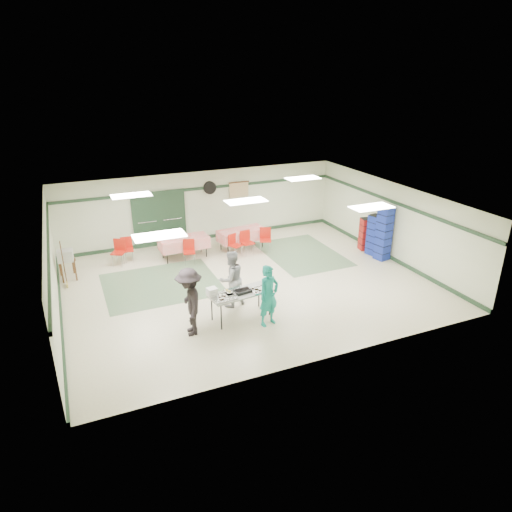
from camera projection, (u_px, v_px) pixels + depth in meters
name	position (u px, v px, depth m)	size (l,w,h in m)	color
floor	(247.00, 283.00, 14.43)	(11.00, 11.00, 0.00)	beige
ceiling	(246.00, 200.00, 13.41)	(11.00, 11.00, 0.00)	white
wall_back	(203.00, 206.00, 17.75)	(11.00, 11.00, 0.00)	beige
wall_front	(323.00, 309.00, 10.10)	(11.00, 11.00, 0.00)	beige
wall_left	(52.00, 273.00, 11.91)	(9.00, 9.00, 0.00)	beige
wall_right	(392.00, 221.00, 15.94)	(9.00, 9.00, 0.00)	beige
trim_back	(202.00, 188.00, 17.46)	(11.00, 0.06, 0.10)	#1F3A25
baseboard_back	(204.00, 237.00, 18.21)	(11.00, 0.06, 0.12)	#1F3A25
trim_left	(48.00, 247.00, 11.65)	(9.00, 0.06, 0.10)	#1F3A25
baseboard_left	(61.00, 316.00, 12.41)	(9.00, 0.06, 0.12)	#1F3A25
trim_right	(393.00, 202.00, 15.66)	(9.00, 0.06, 0.10)	#1F3A25
baseboard_right	(387.00, 255.00, 16.42)	(9.00, 0.06, 0.12)	#1F3A25
green_patch_a	(161.00, 284.00, 14.37)	(3.50, 3.00, 0.01)	#5F7A59
green_patch_b	(302.00, 254.00, 16.74)	(2.50, 3.50, 0.01)	#5F7A59
double_door_left	(147.00, 220.00, 17.00)	(0.90, 0.06, 2.10)	gray
double_door_right	(172.00, 217.00, 17.35)	(0.90, 0.06, 2.10)	gray
door_frame	(160.00, 219.00, 17.16)	(2.00, 0.03, 2.15)	#1F3A25
wall_fan	(210.00, 188.00, 17.54)	(0.50, 0.50, 0.10)	black
scroll_banner	(239.00, 190.00, 18.06)	(0.80, 0.02, 0.60)	tan
serving_table	(241.00, 294.00, 12.17)	(1.79, 0.92, 0.76)	#A5A5A0
sheet_tray_right	(260.00, 290.00, 12.26)	(0.53, 0.40, 0.02)	silver
sheet_tray_mid	(235.00, 292.00, 12.16)	(0.56, 0.43, 0.02)	silver
sheet_tray_left	(224.00, 298.00, 11.83)	(0.63, 0.48, 0.02)	silver
baking_pan	(243.00, 291.00, 12.13)	(0.43, 0.27, 0.08)	black
foam_box_stack	(212.00, 292.00, 11.91)	(0.25, 0.23, 0.23)	white
volunteer_teal	(269.00, 296.00, 11.81)	(0.61, 0.40, 1.67)	teal
volunteer_grey	(231.00, 279.00, 12.78)	(0.80, 0.62, 1.65)	#96979C
volunteer_dark	(190.00, 302.00, 11.36)	(1.16, 0.66, 1.79)	black
dining_table_a	(242.00, 234.00, 17.00)	(1.83, 0.99, 0.77)	red
dining_table_b	(184.00, 243.00, 16.20)	(1.76, 0.85, 0.77)	red
chair_a	(246.00, 240.00, 16.52)	(0.47, 0.47, 0.88)	red
chair_b	(234.00, 243.00, 16.35)	(0.51, 0.51, 0.83)	red
chair_c	(265.00, 237.00, 16.79)	(0.54, 0.54, 0.89)	red
chair_d	(189.00, 249.00, 15.74)	(0.48, 0.48, 0.86)	red
chair_loose_a	(127.00, 247.00, 15.92)	(0.43, 0.43, 0.86)	red
chair_loose_b	(119.00, 249.00, 15.62)	(0.57, 0.57, 0.90)	red
crate_stack_blue_a	(374.00, 235.00, 16.43)	(0.38, 0.38, 1.48)	#1A369C
crate_stack_red	(365.00, 234.00, 16.90)	(0.37, 0.37, 1.22)	#9B1F0F
crate_stack_blue_b	(384.00, 233.00, 15.88)	(0.43, 0.43, 1.95)	#1A369C
printer_table	(66.00, 260.00, 14.55)	(0.56, 0.81, 0.74)	brown
office_printer	(65.00, 256.00, 14.11)	(0.45, 0.39, 0.36)	#A6A5A1
broom	(63.00, 263.00, 13.96)	(0.03, 0.03, 1.50)	brown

